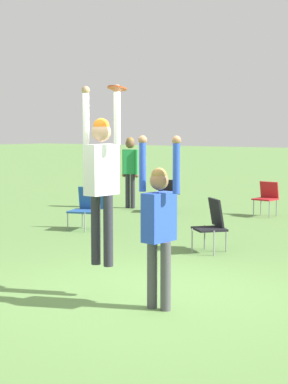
{
  "coord_description": "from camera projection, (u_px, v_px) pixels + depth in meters",
  "views": [
    {
      "loc": [
        4.53,
        -6.39,
        2.06
      ],
      "look_at": [
        0.05,
        -0.07,
        1.3
      ],
      "focal_mm": 60.0,
      "sensor_mm": 36.0,
      "label": 1
    }
  ],
  "objects": [
    {
      "name": "frisbee",
      "position": [
        117.0,
        88.0,
        7.38
      ],
      "size": [
        0.23,
        0.23,
        0.06
      ],
      "color": "#E04C23"
    },
    {
      "name": "person_defending",
      "position": [
        159.0,
        219.0,
        7.27
      ],
      "size": [
        0.56,
        0.43,
        1.99
      ],
      "rotation": [
        0.0,
        0.0,
        -1.66
      ],
      "color": "#4C4C51",
      "rests_on": "ground_plane"
    },
    {
      "name": "camping_chair_1",
      "position": [
        87.0,
        206.0,
        13.19
      ],
      "size": [
        0.7,
        0.75,
        0.87
      ],
      "rotation": [
        0.0,
        0.0,
        3.5
      ],
      "color": "gray",
      "rests_on": "ground_plane"
    },
    {
      "name": "camping_chair_2",
      "position": [
        267.0,
        196.0,
        15.18
      ],
      "size": [
        0.51,
        0.55,
        0.81
      ],
      "rotation": [
        0.0,
        0.0,
        3.05
      ],
      "color": "gray",
      "rests_on": "ground_plane"
    },
    {
      "name": "person_jumping",
      "position": [
        102.0,
        170.0,
        7.8
      ],
      "size": [
        0.59,
        0.45,
        2.2
      ],
      "rotation": [
        0.0,
        0.0,
        1.48
      ],
      "color": "#2D2D38",
      "rests_on": "ground_plane"
    },
    {
      "name": "ground_plane",
      "position": [
        144.0,
        295.0,
        8.0
      ],
      "size": [
        120.0,
        120.0,
        0.0
      ],
      "primitive_type": "plane",
      "color": "#608C47"
    },
    {
      "name": "camping_chair_0",
      "position": [
        166.0,
        193.0,
        15.98
      ],
      "size": [
        0.73,
        0.78,
        0.79
      ],
      "rotation": [
        0.0,
        0.0,
        3.58
      ],
      "color": "gray",
      "rests_on": "ground_plane"
    },
    {
      "name": "camping_chair_3",
      "position": [
        212.0,
        222.0,
        10.78
      ],
      "size": [
        0.69,
        0.77,
        0.89
      ],
      "rotation": [
        0.0,
        0.0,
        2.45
      ],
      "color": "gray",
      "rests_on": "ground_plane"
    },
    {
      "name": "person_spectator_near",
      "position": [
        130.0,
        165.0,
        16.64
      ],
      "size": [
        0.51,
        0.38,
        1.85
      ],
      "rotation": [
        0.0,
        0.0,
        0.64
      ],
      "color": "#2D2D38",
      "rests_on": "ground_plane"
    }
  ]
}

